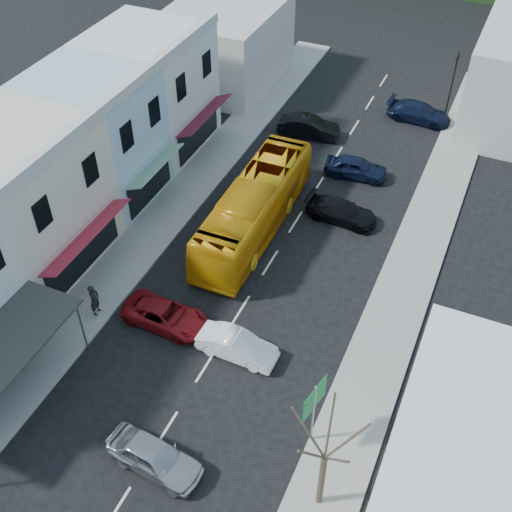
{
  "coord_description": "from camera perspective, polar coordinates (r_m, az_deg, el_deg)",
  "views": [
    {
      "loc": [
        10.06,
        -16.75,
        25.04
      ],
      "look_at": [
        0.0,
        6.0,
        2.2
      ],
      "focal_mm": 45.0,
      "sensor_mm": 36.0,
      "label": 1
    }
  ],
  "objects": [
    {
      "name": "bus",
      "position": [
        37.83,
        -0.14,
        4.17
      ],
      "size": [
        2.65,
        11.63,
        3.1
      ],
      "primitive_type": "imported",
      "rotation": [
        0.0,
        0.0,
        0.01
      ],
      "color": "orange",
      "rests_on": "ground"
    },
    {
      "name": "shopfront_row",
      "position": [
        37.74,
        -18.38,
        6.27
      ],
      "size": [
        8.25,
        30.0,
        8.0
      ],
      "color": "beige",
      "rests_on": "ground"
    },
    {
      "name": "sidewalk_left",
      "position": [
        40.59,
        -7.44,
        4.18
      ],
      "size": [
        3.0,
        52.0,
        0.15
      ],
      "primitive_type": "cube",
      "color": "gray",
      "rests_on": "ground"
    },
    {
      "name": "street_tree",
      "position": [
        25.05,
        6.12,
        -17.41
      ],
      "size": [
        3.11,
        3.11,
        6.89
      ],
      "primitive_type": null,
      "rotation": [
        0.0,
        0.0,
        0.23
      ],
      "color": "#372D22",
      "rests_on": "ground"
    },
    {
      "name": "car_red",
      "position": [
        33.22,
        -8.12,
        -5.13
      ],
      "size": [
        4.65,
        2.02,
        1.4
      ],
      "primitive_type": "imported",
      "rotation": [
        0.0,
        0.0,
        1.54
      ],
      "color": "maroon",
      "rests_on": "ground"
    },
    {
      "name": "direction_sign",
      "position": [
        27.8,
        5.08,
        -13.87
      ],
      "size": [
        0.89,
        1.83,
        3.9
      ],
      "primitive_type": null,
      "rotation": [
        0.0,
        0.0,
        -0.2
      ],
      "color": "#085F24",
      "rests_on": "ground"
    },
    {
      "name": "car_black_far",
      "position": [
        47.18,
        4.71,
        11.35
      ],
      "size": [
        4.6,
        2.36,
        1.4
      ],
      "primitive_type": "imported",
      "rotation": [
        0.0,
        0.0,
        1.7
      ],
      "color": "black",
      "rests_on": "ground"
    },
    {
      "name": "distant_block_left",
      "position": [
        53.73,
        -2.79,
        18.29
      ],
      "size": [
        8.0,
        10.0,
        6.0
      ],
      "primitive_type": "cube",
      "color": "#B7B2A8",
      "rests_on": "ground"
    },
    {
      "name": "car_navy_far",
      "position": [
        50.31,
        14.31,
        12.27
      ],
      "size": [
        4.56,
        2.0,
        1.4
      ],
      "primitive_type": "imported",
      "rotation": [
        0.0,
        0.0,
        1.53
      ],
      "color": "black",
      "rests_on": "ground"
    },
    {
      "name": "car_white",
      "position": [
        31.56,
        -1.69,
        -7.94
      ],
      "size": [
        4.42,
        1.86,
        1.4
      ],
      "primitive_type": "imported",
      "rotation": [
        0.0,
        0.0,
        1.56
      ],
      "color": "white",
      "rests_on": "ground"
    },
    {
      "name": "car_silver",
      "position": [
        28.43,
        -9.02,
        -17.23
      ],
      "size": [
        4.56,
        2.24,
        1.4
      ],
      "primitive_type": "imported",
      "rotation": [
        0.0,
        0.0,
        1.47
      ],
      "color": "#AEAFB3",
      "rests_on": "ground"
    },
    {
      "name": "car_navy_mid",
      "position": [
        43.28,
        8.87,
        7.78
      ],
      "size": [
        4.56,
        2.24,
        1.4
      ],
      "primitive_type": "imported",
      "rotation": [
        0.0,
        0.0,
        1.67
      ],
      "color": "black",
      "rests_on": "ground"
    },
    {
      "name": "pedestrian_left",
      "position": [
        34.12,
        -14.14,
        -3.91
      ],
      "size": [
        0.48,
        0.65,
        1.7
      ],
      "primitive_type": "imported",
      "rotation": [
        0.0,
        0.0,
        1.7
      ],
      "color": "black",
      "rests_on": "sidewalk_left"
    },
    {
      "name": "car_black_near",
      "position": [
        39.44,
        7.62,
        4.02
      ],
      "size": [
        4.57,
        2.03,
        1.4
      ],
      "primitive_type": "imported",
      "rotation": [
        0.0,
        0.0,
        1.53
      ],
      "color": "black",
      "rests_on": "ground"
    },
    {
      "name": "sidewalk_right",
      "position": [
        36.68,
        13.37,
        -1.78
      ],
      "size": [
        3.0,
        52.0,
        0.15
      ],
      "primitive_type": "cube",
      "color": "gray",
      "rests_on": "ground"
    },
    {
      "name": "traffic_signal",
      "position": [
        50.41,
        16.99,
        14.28
      ],
      "size": [
        0.66,
        1.11,
        5.21
      ],
      "primitive_type": null,
      "rotation": [
        0.0,
        0.0,
        3.21
      ],
      "color": "black",
      "rests_on": "ground"
    },
    {
      "name": "right_building",
      "position": [
        24.84,
        20.86,
        -20.14
      ],
      "size": [
        8.0,
        9.0,
        8.0
      ],
      "primitive_type": "cube",
      "color": "beige",
      "rests_on": "ground"
    },
    {
      "name": "ground",
      "position": [
        31.76,
        -4.44,
        -9.66
      ],
      "size": [
        120.0,
        120.0,
        0.0
      ],
      "primitive_type": "plane",
      "color": "black",
      "rests_on": "ground"
    }
  ]
}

